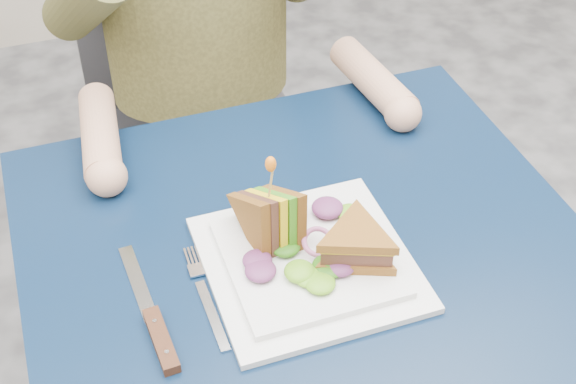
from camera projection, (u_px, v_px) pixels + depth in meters
name	position (u px, v px, depth m)	size (l,w,h in m)	color
table	(316.00, 303.00, 1.10)	(0.75, 0.75, 0.73)	black
chair	(193.00, 90.00, 1.68)	(0.42, 0.40, 0.93)	#47474C
plate	(308.00, 261.00, 1.04)	(0.26, 0.26, 0.02)	white
sandwich_flat	(356.00, 245.00, 1.01)	(0.15, 0.15, 0.05)	brown
sandwich_upright	(272.00, 220.00, 1.03)	(0.08, 0.14, 0.14)	brown
fork	(207.00, 299.00, 1.00)	(0.02, 0.18, 0.01)	silver
knife	(157.00, 328.00, 0.96)	(0.03, 0.22, 0.02)	silver
toothpick	(271.00, 182.00, 0.99)	(0.00, 0.00, 0.06)	tan
toothpick_frill	(271.00, 164.00, 0.97)	(0.01, 0.01, 0.02)	orange
lettuce_spill	(309.00, 244.00, 1.03)	(0.15, 0.13, 0.02)	#337A14
onion_ring	(318.00, 242.00, 1.03)	(0.04, 0.04, 0.01)	#9E4C7A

